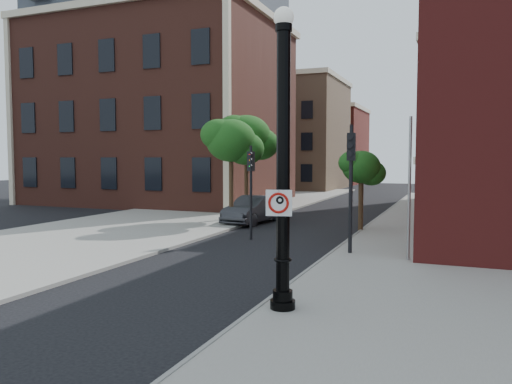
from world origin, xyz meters
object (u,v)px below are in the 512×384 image
at_px(traffic_signal_right, 351,168).
at_px(lamppost, 283,175).
at_px(no_parking_sign, 279,203).
at_px(traffic_signal_left, 251,176).
at_px(parked_car, 253,210).

bearing_deg(traffic_signal_right, lamppost, -97.50).
bearing_deg(lamppost, traffic_signal_right, 89.30).
relative_size(lamppost, traffic_signal_right, 1.45).
height_order(no_parking_sign, traffic_signal_left, traffic_signal_left).
bearing_deg(traffic_signal_left, no_parking_sign, -49.05).
relative_size(lamppost, parked_car, 1.52).
bearing_deg(no_parking_sign, parked_car, 101.13).
relative_size(no_parking_sign, traffic_signal_left, 0.14).
height_order(lamppost, traffic_signal_left, lamppost).
xyz_separation_m(parked_car, traffic_signal_right, (6.75, -7.09, 2.47)).
relative_size(no_parking_sign, traffic_signal_right, 0.12).
bearing_deg(no_parking_sign, lamppost, 63.81).
xyz_separation_m(lamppost, traffic_signal_right, (0.09, 7.27, 0.02)).
height_order(traffic_signal_left, traffic_signal_right, traffic_signal_right).
distance_m(no_parking_sign, traffic_signal_right, 7.47).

